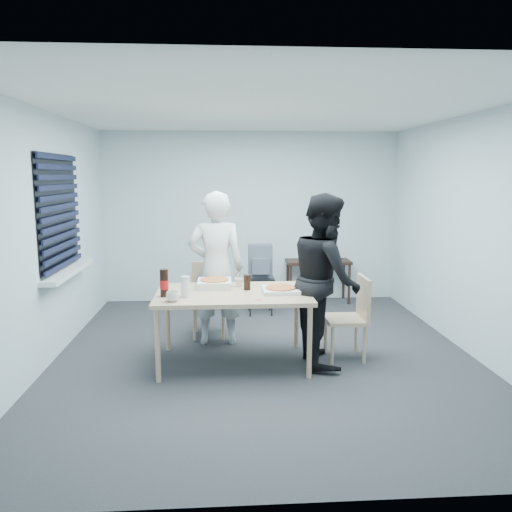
{
  "coord_description": "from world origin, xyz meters",
  "views": [
    {
      "loc": [
        -0.43,
        -5.19,
        1.95
      ],
      "look_at": [
        -0.09,
        0.1,
        1.08
      ],
      "focal_mm": 35.0,
      "sensor_mm": 36.0,
      "label": 1
    }
  ],
  "objects": [
    {
      "name": "room",
      "position": [
        -2.2,
        0.4,
        1.44
      ],
      "size": [
        5.0,
        5.0,
        5.0
      ],
      "color": "#2C2C30",
      "rests_on": "ground"
    },
    {
      "name": "dining_table",
      "position": [
        -0.34,
        -0.21,
        0.7
      ],
      "size": [
        1.56,
        0.99,
        0.76
      ],
      "color": "tan",
      "rests_on": "ground"
    },
    {
      "name": "chair_far",
      "position": [
        -0.62,
        0.79,
        0.51
      ],
      "size": [
        0.42,
        0.42,
        0.89
      ],
      "color": "tan",
      "rests_on": "ground"
    },
    {
      "name": "chair_right",
      "position": [
        0.93,
        -0.14,
        0.51
      ],
      "size": [
        0.42,
        0.42,
        0.89
      ],
      "color": "tan",
      "rests_on": "ground"
    },
    {
      "name": "person_white",
      "position": [
        -0.52,
        0.46,
        0.89
      ],
      "size": [
        0.65,
        0.42,
        1.77
      ],
      "primitive_type": "imported",
      "rotation": [
        0.0,
        0.0,
        3.14
      ],
      "color": "silver",
      "rests_on": "ground"
    },
    {
      "name": "person_black",
      "position": [
        0.61,
        -0.21,
        0.89
      ],
      "size": [
        0.47,
        0.86,
        1.77
      ],
      "primitive_type": "imported",
      "rotation": [
        0.0,
        0.0,
        1.57
      ],
      "color": "black",
      "rests_on": "ground"
    },
    {
      "name": "side_table",
      "position": [
        1.02,
        2.28,
        0.57
      ],
      "size": [
        0.98,
        0.43,
        0.65
      ],
      "color": "black",
      "rests_on": "ground"
    },
    {
      "name": "stool",
      "position": [
        0.08,
        1.67,
        0.42
      ],
      "size": [
        0.38,
        0.38,
        0.53
      ],
      "color": "black",
      "rests_on": "ground"
    },
    {
      "name": "backpack",
      "position": [
        0.08,
        1.65,
        0.75
      ],
      "size": [
        0.33,
        0.24,
        0.46
      ],
      "rotation": [
        0.0,
        0.0,
        0.36
      ],
      "color": "slate",
      "rests_on": "stool"
    },
    {
      "name": "pizza_box_a",
      "position": [
        -0.53,
        0.04,
        0.8
      ],
      "size": [
        0.36,
        0.36,
        0.09
      ],
      "rotation": [
        0.0,
        0.0,
        0.36
      ],
      "color": "silver",
      "rests_on": "dining_table"
    },
    {
      "name": "pizza_box_b",
      "position": [
        0.15,
        -0.23,
        0.79
      ],
      "size": [
        0.37,
        0.37,
        0.05
      ],
      "rotation": [
        0.0,
        0.0,
        -0.15
      ],
      "color": "silver",
      "rests_on": "dining_table"
    },
    {
      "name": "mug_a",
      "position": [
        -0.92,
        -0.55,
        0.81
      ],
      "size": [
        0.17,
        0.17,
        0.1
      ],
      "primitive_type": "imported",
      "rotation": [
        0.0,
        0.0,
        0.52
      ],
      "color": "silver",
      "rests_on": "dining_table"
    },
    {
      "name": "mug_b",
      "position": [
        -0.27,
        0.05,
        0.81
      ],
      "size": [
        0.1,
        0.1,
        0.09
      ],
      "primitive_type": "imported",
      "color": "silver",
      "rests_on": "dining_table"
    },
    {
      "name": "cola_glass",
      "position": [
        -0.19,
        -0.11,
        0.84
      ],
      "size": [
        0.08,
        0.08,
        0.16
      ],
      "primitive_type": "cylinder",
      "rotation": [
        0.0,
        0.0,
        0.14
      ],
      "color": "black",
      "rests_on": "dining_table"
    },
    {
      "name": "soda_bottle",
      "position": [
        -1.02,
        -0.35,
        0.89
      ],
      "size": [
        0.09,
        0.09,
        0.27
      ],
      "rotation": [
        0.0,
        0.0,
        0.12
      ],
      "color": "black",
      "rests_on": "dining_table"
    },
    {
      "name": "plastic_cups",
      "position": [
        -0.81,
        -0.37,
        0.86
      ],
      "size": [
        0.1,
        0.1,
        0.2
      ],
      "primitive_type": "cylinder",
      "rotation": [
        0.0,
        0.0,
        0.22
      ],
      "color": "silver",
      "rests_on": "dining_table"
    },
    {
      "name": "rubber_band",
      "position": [
        -0.11,
        -0.56,
        0.76
      ],
      "size": [
        0.07,
        0.07,
        0.0
      ],
      "primitive_type": "torus",
      "rotation": [
        0.0,
        0.0,
        -0.23
      ],
      "color": "red",
      "rests_on": "dining_table"
    },
    {
      "name": "papers",
      "position": [
        0.87,
        2.3,
        0.65
      ],
      "size": [
        0.25,
        0.33,
        0.01
      ],
      "primitive_type": "cube",
      "rotation": [
        0.0,
        0.0,
        -0.06
      ],
      "color": "white",
      "rests_on": "side_table"
    },
    {
      "name": "black_box",
      "position": [
        1.24,
        2.28,
        0.68
      ],
      "size": [
        0.17,
        0.14,
        0.06
      ],
      "primitive_type": "cube",
      "rotation": [
        0.0,
        0.0,
        -0.29
      ],
      "color": "black",
      "rests_on": "side_table"
    }
  ]
}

